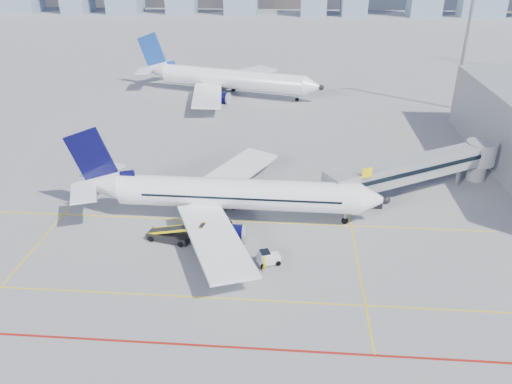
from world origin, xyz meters
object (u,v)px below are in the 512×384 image
at_px(baggage_tug, 268,258).
at_px(cargo_dolly, 231,258).
at_px(main_aircraft, 224,194).
at_px(belt_loader, 170,235).
at_px(ramp_worker, 265,264).
at_px(second_aircraft, 225,79).

relative_size(baggage_tug, cargo_dolly, 0.74).
distance_m(main_aircraft, belt_loader, 7.91).
distance_m(baggage_tug, ramp_worker, 1.18).
height_order(second_aircraft, ramp_worker, second_aircraft).
bearing_deg(baggage_tug, main_aircraft, 101.12).
distance_m(cargo_dolly, belt_loader, 8.34).
distance_m(belt_loader, ramp_worker, 11.54).
bearing_deg(main_aircraft, cargo_dolly, -77.74).
bearing_deg(baggage_tug, ramp_worker, -121.37).
distance_m(main_aircraft, second_aircraft, 53.40).
relative_size(main_aircraft, ramp_worker, 21.76).
bearing_deg(cargo_dolly, belt_loader, 126.15).
xyz_separation_m(main_aircraft, ramp_worker, (5.29, -10.04, -2.38)).
distance_m(main_aircraft, baggage_tug, 10.74).
relative_size(second_aircraft, belt_loader, 6.11).
bearing_deg(ramp_worker, second_aircraft, 39.61).
relative_size(main_aircraft, second_aircraft, 0.90).
bearing_deg(ramp_worker, belt_loader, 94.52).
relative_size(main_aircraft, cargo_dolly, 10.78).
relative_size(second_aircraft, ramp_worker, 24.20).
height_order(cargo_dolly, ramp_worker, cargo_dolly).
bearing_deg(second_aircraft, cargo_dolly, -65.81).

